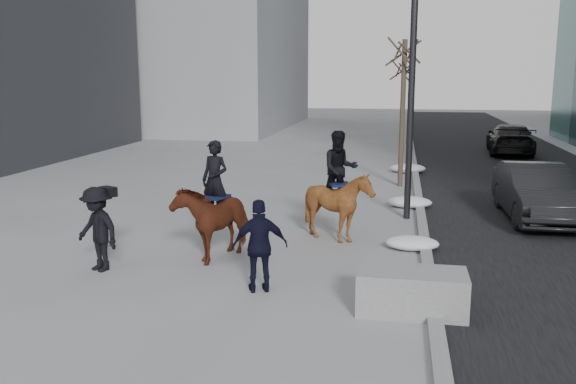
% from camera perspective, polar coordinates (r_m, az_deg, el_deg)
% --- Properties ---
extents(ground, '(120.00, 120.00, 0.00)m').
position_cam_1_polar(ground, '(12.37, -1.01, -7.89)').
color(ground, gray).
rests_on(ground, ground).
extents(road, '(8.00, 90.00, 0.01)m').
position_cam_1_polar(road, '(22.33, 22.30, -0.13)').
color(road, black).
rests_on(road, ground).
extents(curb, '(0.25, 90.00, 0.12)m').
position_cam_1_polar(curb, '(21.84, 12.00, 0.37)').
color(curb, gray).
rests_on(curb, ground).
extents(planter, '(1.84, 0.93, 0.73)m').
position_cam_1_polar(planter, '(10.69, 11.49, -9.13)').
color(planter, gray).
rests_on(planter, ground).
extents(car_near, '(1.74, 4.69, 1.53)m').
position_cam_1_polar(car_near, '(18.27, 22.19, -0.03)').
color(car_near, black).
rests_on(car_near, ground).
extents(car_far, '(2.56, 5.39, 1.52)m').
position_cam_1_polar(car_far, '(32.86, 20.07, 4.69)').
color(car_far, black).
rests_on(car_far, ground).
extents(tree_near, '(1.20, 1.20, 5.75)m').
position_cam_1_polar(tree_near, '(22.12, 10.68, 7.91)').
color(tree_near, '#3A2F22').
rests_on(tree_near, ground).
extents(tree_far, '(1.20, 1.20, 5.04)m').
position_cam_1_polar(tree_far, '(30.87, 10.64, 8.09)').
color(tree_far, '#34271F').
rests_on(tree_far, ground).
extents(mounted_left, '(1.51, 2.18, 2.58)m').
position_cam_1_polar(mounted_left, '(13.55, -6.95, -2.06)').
color(mounted_left, '#49200E').
rests_on(mounted_left, ground).
extents(mounted_right, '(1.84, 1.95, 2.67)m').
position_cam_1_polar(mounted_right, '(14.73, 4.78, -0.52)').
color(mounted_right, '#4D1E0F').
rests_on(mounted_right, ground).
extents(feeder, '(1.11, 1.01, 1.75)m').
position_cam_1_polar(feeder, '(11.31, -2.63, -5.06)').
color(feeder, black).
rests_on(feeder, ground).
extents(camera_crew, '(1.30, 1.08, 1.75)m').
position_cam_1_polar(camera_crew, '(13.08, -17.39, -3.30)').
color(camera_crew, black).
rests_on(camera_crew, ground).
extents(lamppost, '(0.25, 0.80, 9.09)m').
position_cam_1_polar(lamppost, '(17.03, 11.67, 14.12)').
color(lamppost, black).
rests_on(lamppost, ground).
extents(snow_piles, '(1.45, 12.15, 0.37)m').
position_cam_1_polar(snow_piles, '(20.48, 11.26, 0.01)').
color(snow_piles, white).
rests_on(snow_piles, ground).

